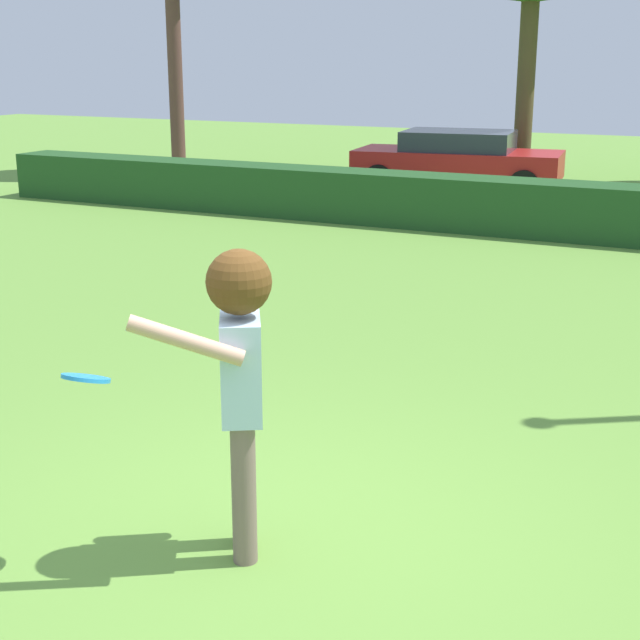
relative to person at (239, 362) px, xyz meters
name	(u,v)px	position (x,y,z in m)	size (l,w,h in m)	color
ground_plane	(269,533)	(0.03, 0.26, -1.17)	(60.00, 60.00, 0.00)	#64953A
person	(239,362)	(0.00, 0.00, 0.00)	(0.60, 0.79, 1.80)	#7A615B
frisbee	(86,378)	(-0.70, -0.44, -0.06)	(0.27, 0.26, 0.10)	#268CE5
hedge_row	(590,212)	(0.03, 10.52, -0.74)	(22.27, 0.90, 0.86)	#204A20
parked_car_red	(458,158)	(-3.44, 14.68, -0.48)	(4.38, 2.22, 1.25)	#B21E1E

